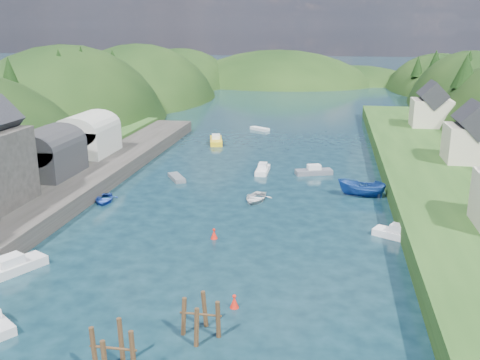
% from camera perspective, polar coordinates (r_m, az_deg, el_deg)
% --- Properties ---
extents(ground, '(600.00, 600.00, 0.00)m').
position_cam_1_polar(ground, '(81.59, 2.61, 1.56)').
color(ground, black).
rests_on(ground, ground).
extents(hillside_left, '(44.00, 245.56, 52.00)m').
position_cam_1_polar(hillside_left, '(120.36, -17.62, 1.67)').
color(hillside_left, black).
rests_on(hillside_left, ground).
extents(far_hills, '(103.00, 68.00, 44.00)m').
position_cam_1_polar(far_hills, '(204.95, 7.30, 7.27)').
color(far_hills, black).
rests_on(far_hills, ground).
extents(hill_trees, '(92.03, 151.43, 12.30)m').
position_cam_1_polar(hill_trees, '(94.09, 4.58, 10.33)').
color(hill_trees, black).
rests_on(hill_trees, ground).
extents(quay_left, '(12.00, 110.00, 2.00)m').
position_cam_1_polar(quay_left, '(62.08, -23.80, -3.65)').
color(quay_left, '#2D2B28').
rests_on(quay_left, ground).
extents(boat_sheds, '(7.00, 21.00, 7.50)m').
position_cam_1_polar(boat_sheds, '(77.73, -17.85, 4.04)').
color(boat_sheds, '#2D2D30').
rests_on(boat_sheds, quay_left).
extents(terrace_right, '(16.00, 120.00, 2.40)m').
position_cam_1_polar(terrace_right, '(72.69, 21.52, -0.44)').
color(terrace_right, '#234719').
rests_on(terrace_right, ground).
extents(right_bank_cottages, '(9.00, 59.24, 8.41)m').
position_cam_1_polar(right_bank_cottages, '(80.22, 22.82, 4.33)').
color(right_bank_cottages, beige).
rests_on(right_bank_cottages, terrace_right).
extents(piling_cluster_near, '(2.98, 2.80, 3.82)m').
position_cam_1_polar(piling_cluster_near, '(34.87, -13.32, -17.87)').
color(piling_cluster_near, '#382314').
rests_on(piling_cluster_near, ground).
extents(piling_cluster_far, '(2.92, 2.75, 3.38)m').
position_cam_1_polar(piling_cluster_far, '(37.90, -4.20, -14.81)').
color(piling_cluster_far, '#382314').
rests_on(piling_cluster_far, ground).
extents(channel_buoy_near, '(0.70, 0.70, 1.10)m').
position_cam_1_polar(channel_buoy_near, '(41.45, -0.61, -12.88)').
color(channel_buoy_near, red).
rests_on(channel_buoy_near, ground).
extents(channel_buoy_far, '(0.70, 0.70, 1.10)m').
position_cam_1_polar(channel_buoy_far, '(53.83, -2.79, -5.79)').
color(channel_buoy_far, red).
rests_on(channel_buoy_far, ground).
extents(moored_boats, '(39.02, 92.69, 2.43)m').
position_cam_1_polar(moored_boats, '(58.47, -4.10, -3.78)').
color(moored_boats, '#585B65').
rests_on(moored_boats, ground).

